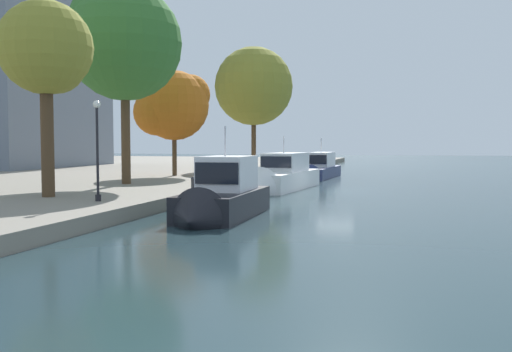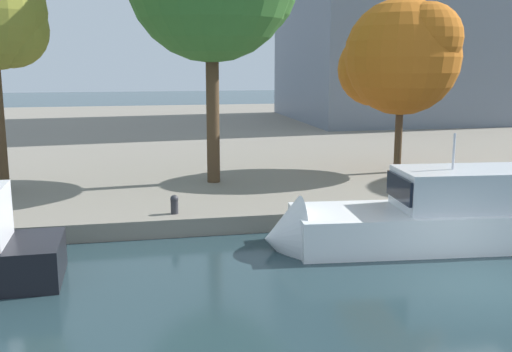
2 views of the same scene
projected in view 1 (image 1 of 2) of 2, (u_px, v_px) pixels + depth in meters
name	position (u px, v px, depth m)	size (l,w,h in m)	color
ground_plane	(335.00, 191.00, 39.57)	(220.00, 220.00, 0.00)	#23383D
motor_yacht_0	(221.00, 201.00, 25.57)	(8.05, 2.72, 4.93)	black
motor_yacht_1	(280.00, 179.00, 40.74)	(11.14, 3.74, 4.71)	white
motor_yacht_2	(319.00, 171.00, 53.89)	(10.54, 2.66, 4.49)	navy
mooring_bollard_0	(193.00, 182.00, 33.82)	(0.30, 0.30, 0.69)	#2D2D33
lamp_post	(97.00, 145.00, 26.36)	(0.35, 0.35, 4.57)	black
tree_0	(173.00, 105.00, 45.97)	(5.53, 5.66, 8.35)	#4C3823
tree_1	(253.00, 86.00, 59.06)	(7.93, 7.93, 12.29)	#4C3823
tree_2	(47.00, 53.00, 28.36)	(4.59, 4.57, 9.57)	#4C3823
tree_3	(123.00, 41.00, 37.00)	(7.32, 7.29, 12.62)	#4C3823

